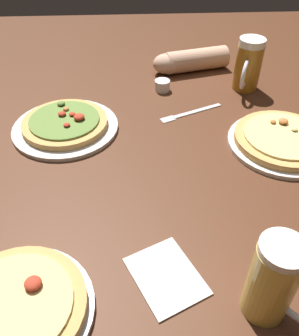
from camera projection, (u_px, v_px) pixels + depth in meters
ground_plane at (150, 179)px, 0.92m from camera, size 2.40×2.40×0.03m
pizza_plate_near at (16, 309)px, 0.62m from camera, size 0.27×0.27×0.05m
pizza_plate_far at (65, 125)px, 1.04m from camera, size 0.30×0.30×0.05m
pizza_plate_side at (283, 140)px, 0.99m from camera, size 0.29×0.29×0.05m
beer_mug_dark at (275, 282)px, 0.58m from camera, size 0.11×0.11×0.17m
beer_mug_amber at (248, 65)px, 1.18m from camera, size 0.09×0.14×0.17m
ramekin_sauce at (162, 85)px, 1.22m from camera, size 0.05×0.05×0.04m
napkin_folded at (166, 275)px, 0.68m from camera, size 0.16×0.18×0.01m
fork_left at (190, 113)px, 1.12m from camera, size 0.20×0.10×0.01m
diner_arm at (188, 61)px, 1.31m from camera, size 0.28×0.13×0.08m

